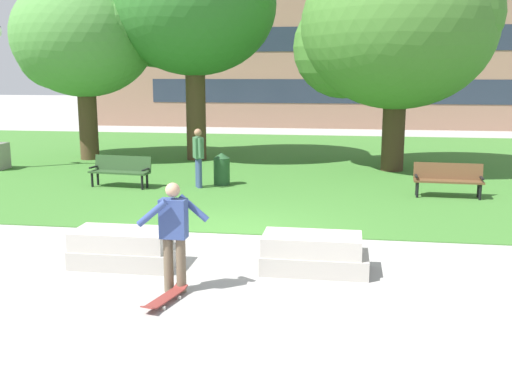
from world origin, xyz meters
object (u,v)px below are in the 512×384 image
object	(u,v)px
skateboard	(165,298)
person_bystander_near_lawn	(198,155)
park_bench_near_right	(121,169)
person_skateboarder	(174,231)
trash_bin	(222,169)
park_bench_near_left	(448,178)
concrete_block_left	(313,254)
concrete_block_center	(124,248)

from	to	relation	value
skateboard	person_bystander_near_lawn	world-z (taller)	person_bystander_near_lawn
skateboard	person_bystander_near_lawn	distance (m)	8.93
park_bench_near_right	skateboard	bearing A→B (deg)	-64.95
person_skateboarder	trash_bin	distance (m)	8.83
park_bench_near_left	concrete_block_left	bearing A→B (deg)	-115.78
skateboard	park_bench_near_right	xyz separation A→B (m)	(-3.96, 8.47, 0.45)
concrete_block_left	park_bench_near_right	world-z (taller)	park_bench_near_right
concrete_block_left	person_skateboarder	size ratio (longest dim) A/B	1.05
park_bench_near_left	trash_bin	distance (m)	6.43
person_skateboarder	park_bench_near_left	bearing A→B (deg)	56.52
skateboard	park_bench_near_left	distance (m)	9.95
concrete_block_center	person_bystander_near_lawn	distance (m)	7.18
person_skateboarder	person_bystander_near_lawn	distance (m)	8.40
trash_bin	person_skateboarder	bearing A→B (deg)	-82.67
concrete_block_left	trash_bin	distance (m)	8.09
skateboard	trash_bin	distance (m)	9.31
concrete_block_left	person_bystander_near_lawn	world-z (taller)	person_bystander_near_lawn
skateboard	trash_bin	size ratio (longest dim) A/B	1.08
park_bench_near_right	park_bench_near_left	bearing A→B (deg)	-0.26
concrete_block_center	skateboard	xyz separation A→B (m)	(1.24, -1.59, -0.22)
park_bench_near_right	person_bystander_near_lawn	bearing A→B (deg)	6.21
person_skateboarder	skateboard	xyz separation A→B (m)	(-0.01, -0.49, -0.89)
concrete_block_center	park_bench_near_left	size ratio (longest dim) A/B	0.99
skateboard	park_bench_near_right	world-z (taller)	park_bench_near_right
park_bench_near_left	trash_bin	world-z (taller)	trash_bin
person_skateboarder	trash_bin	size ratio (longest dim) A/B	1.78
concrete_block_left	park_bench_near_left	world-z (taller)	park_bench_near_left
concrete_block_center	person_skateboarder	distance (m)	1.79
park_bench_near_left	park_bench_near_right	bearing A→B (deg)	179.74
concrete_block_center	trash_bin	world-z (taller)	trash_bin
park_bench_near_right	person_bystander_near_lawn	distance (m)	2.33
skateboard	person_bystander_near_lawn	bearing A→B (deg)	100.96
skateboard	park_bench_near_left	bearing A→B (deg)	58.04
person_bystander_near_lawn	park_bench_near_left	bearing A→B (deg)	-2.38
concrete_block_center	park_bench_near_right	distance (m)	7.41
concrete_block_left	skateboard	distance (m)	2.73
park_bench_near_right	person_skateboarder	bearing A→B (deg)	-63.55
concrete_block_center	park_bench_near_right	bearing A→B (deg)	111.59
trash_bin	park_bench_near_left	bearing A→B (deg)	-7.18
concrete_block_center	park_bench_near_left	bearing A→B (deg)	46.48
concrete_block_left	park_bench_near_left	distance (m)	7.38
concrete_block_center	skateboard	bearing A→B (deg)	-52.13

